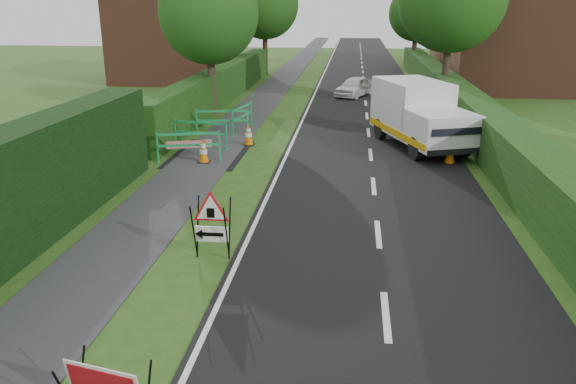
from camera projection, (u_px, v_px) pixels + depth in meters
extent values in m
plane|color=#244C15|center=(224.00, 341.00, 8.60)|extent=(120.00, 120.00, 0.00)
cube|color=black|center=(363.00, 74.00, 41.28)|extent=(6.00, 90.00, 0.02)
cube|color=#2D2D30|center=(289.00, 73.00, 41.88)|extent=(2.00, 90.00, 0.02)
cube|color=#14380F|center=(224.00, 101.00, 29.86)|extent=(1.00, 24.00, 1.80)
cube|color=#14380F|center=(466.00, 130.00, 22.96)|extent=(1.20, 50.00, 1.50)
cube|color=brown|center=(175.00, 38.00, 37.05)|extent=(7.00, 7.00, 5.50)
cube|color=brown|center=(512.00, 42.00, 32.89)|extent=(7.00, 7.00, 5.50)
cube|color=brown|center=(480.00, 31.00, 45.96)|extent=(7.00, 7.00, 5.50)
cylinder|color=#2D2116|center=(212.00, 87.00, 25.63)|extent=(0.36, 0.36, 2.62)
sphere|color=#214512|center=(209.00, 14.00, 24.61)|extent=(4.40, 4.40, 4.40)
cylinder|color=#2D2116|center=(445.00, 75.00, 28.14)|extent=(0.36, 0.36, 2.97)
cylinder|color=#2D2116|center=(265.00, 55.00, 40.66)|extent=(0.36, 0.36, 2.80)
sphere|color=#214512|center=(265.00, 5.00, 39.57)|extent=(4.80, 4.80, 4.80)
cylinder|color=#2D2116|center=(414.00, 54.00, 43.29)|extent=(0.36, 0.36, 2.45)
sphere|color=#214512|center=(417.00, 13.00, 42.33)|extent=(4.20, 4.20, 4.20)
cylinder|color=black|center=(81.00, 379.00, 7.06)|extent=(0.09, 0.29, 0.83)
cylinder|color=black|center=(194.00, 232.00, 11.09)|extent=(0.03, 0.38, 1.22)
cylinder|color=black|center=(198.00, 226.00, 11.37)|extent=(0.03, 0.38, 1.22)
cylinder|color=black|center=(226.00, 234.00, 11.02)|extent=(0.03, 0.38, 1.22)
cylinder|color=black|center=(230.00, 228.00, 11.31)|extent=(0.03, 0.38, 1.22)
cube|color=white|center=(212.00, 234.00, 11.20)|extent=(0.68, 0.02, 0.33)
cube|color=black|center=(212.00, 234.00, 11.19)|extent=(0.48, 0.01, 0.08)
cone|color=black|center=(199.00, 234.00, 11.21)|extent=(0.15, 0.20, 0.20)
cube|color=black|center=(211.00, 213.00, 11.03)|extent=(0.15, 0.01, 0.20)
cube|color=silver|center=(411.00, 106.00, 20.55)|extent=(2.87, 3.59, 1.87)
cube|color=silver|center=(441.00, 129.00, 18.48)|extent=(2.50, 2.55, 1.14)
cube|color=black|center=(456.00, 127.00, 17.50)|extent=(1.68, 0.78, 0.53)
cube|color=#E0A30B|center=(395.00, 133.00, 19.74)|extent=(1.62, 4.53, 0.23)
cube|color=#E0A30B|center=(446.00, 130.00, 20.16)|extent=(1.62, 4.53, 0.23)
cube|color=black|center=(454.00, 152.00, 17.76)|extent=(1.83, 0.74, 0.19)
cylinder|color=black|center=(416.00, 149.00, 18.44)|extent=(0.48, 0.81, 0.78)
cylinder|color=black|center=(464.00, 146.00, 18.81)|extent=(0.48, 0.81, 0.78)
cylinder|color=black|center=(380.00, 129.00, 21.33)|extent=(0.48, 0.81, 0.78)
cylinder|color=black|center=(423.00, 127.00, 21.69)|extent=(0.48, 0.81, 0.78)
cube|color=black|center=(450.00, 163.00, 18.14)|extent=(0.38, 0.38, 0.04)
cone|color=orange|center=(451.00, 151.00, 18.01)|extent=(0.32, 0.32, 0.75)
cylinder|color=white|center=(451.00, 152.00, 18.02)|extent=(0.25, 0.25, 0.14)
cylinder|color=white|center=(451.00, 147.00, 17.96)|extent=(0.17, 0.17, 0.10)
cube|color=black|center=(453.00, 144.00, 20.62)|extent=(0.38, 0.38, 0.04)
cone|color=orange|center=(454.00, 133.00, 20.50)|extent=(0.32, 0.32, 0.75)
cylinder|color=white|center=(454.00, 134.00, 20.51)|extent=(0.25, 0.25, 0.14)
cylinder|color=white|center=(455.00, 129.00, 20.45)|extent=(0.17, 0.17, 0.10)
cube|color=black|center=(418.00, 130.00, 22.94)|extent=(0.38, 0.38, 0.04)
cone|color=orange|center=(418.00, 120.00, 22.81)|extent=(0.32, 0.32, 0.75)
cylinder|color=white|center=(418.00, 121.00, 22.83)|extent=(0.25, 0.25, 0.14)
cylinder|color=white|center=(419.00, 116.00, 22.77)|extent=(0.17, 0.17, 0.10)
cube|color=black|center=(204.00, 162.00, 18.23)|extent=(0.38, 0.38, 0.04)
cone|color=orange|center=(203.00, 150.00, 18.10)|extent=(0.32, 0.32, 0.75)
cylinder|color=white|center=(203.00, 152.00, 18.12)|extent=(0.25, 0.25, 0.14)
cylinder|color=white|center=(203.00, 146.00, 18.06)|extent=(0.17, 0.17, 0.10)
cube|color=black|center=(249.00, 145.00, 20.49)|extent=(0.38, 0.38, 0.04)
cone|color=orange|center=(249.00, 134.00, 20.37)|extent=(0.32, 0.32, 0.75)
cylinder|color=white|center=(249.00, 135.00, 20.38)|extent=(0.25, 0.25, 0.14)
cylinder|color=white|center=(248.00, 130.00, 20.32)|extent=(0.17, 0.17, 0.10)
cube|color=#1A914A|center=(158.00, 148.00, 18.10)|extent=(0.06, 0.06, 1.00)
cube|color=#1A914A|center=(220.00, 146.00, 18.37)|extent=(0.06, 0.06, 1.00)
cube|color=#1A914A|center=(188.00, 134.00, 18.10)|extent=(1.95, 0.56, 0.08)
cube|color=#1A914A|center=(189.00, 145.00, 18.22)|extent=(1.95, 0.56, 0.08)
cube|color=#1A914A|center=(159.00, 162.00, 18.25)|extent=(0.15, 0.35, 0.04)
cube|color=#1A914A|center=(220.00, 160.00, 18.52)|extent=(0.15, 0.35, 0.04)
cube|color=#1A914A|center=(175.00, 133.00, 20.21)|extent=(0.06, 0.06, 1.00)
cube|color=#1A914A|center=(226.00, 136.00, 19.64)|extent=(0.06, 0.06, 1.00)
cube|color=#1A914A|center=(200.00, 123.00, 19.79)|extent=(1.97, 0.43, 0.08)
cube|color=#1A914A|center=(200.00, 133.00, 19.91)|extent=(1.97, 0.43, 0.08)
cube|color=#1A914A|center=(176.00, 146.00, 20.36)|extent=(0.12, 0.36, 0.04)
cube|color=#1A914A|center=(227.00, 150.00, 19.79)|extent=(0.12, 0.36, 0.04)
cube|color=#1A914A|center=(197.00, 122.00, 22.00)|extent=(0.06, 0.06, 1.00)
cube|color=#1A914A|center=(248.00, 122.00, 22.10)|extent=(0.06, 0.06, 1.00)
cube|color=#1A914A|center=(222.00, 111.00, 21.92)|extent=(1.98, 0.38, 0.08)
cube|color=#1A914A|center=(222.00, 121.00, 22.03)|extent=(1.98, 0.38, 0.08)
cube|color=#1A914A|center=(198.00, 134.00, 22.16)|extent=(0.12, 0.36, 0.04)
cube|color=#1A914A|center=(248.00, 133.00, 22.25)|extent=(0.12, 0.36, 0.04)
cube|color=#1A914A|center=(233.00, 122.00, 21.96)|extent=(0.06, 0.06, 1.00)
cube|color=#1A914A|center=(251.00, 113.00, 23.77)|extent=(0.06, 0.06, 1.00)
cube|color=#1A914A|center=(242.00, 107.00, 22.73)|extent=(0.43, 1.97, 0.08)
cube|color=#1A914A|center=(242.00, 116.00, 22.85)|extent=(0.43, 1.97, 0.08)
cube|color=#1A914A|center=(233.00, 134.00, 22.11)|extent=(0.36, 0.13, 0.04)
cube|color=#1A914A|center=(251.00, 124.00, 23.92)|extent=(0.36, 0.13, 0.04)
cube|color=red|center=(190.00, 157.00, 18.89)|extent=(1.43, 0.52, 0.25)
imported|color=white|center=(355.00, 87.00, 31.11)|extent=(2.46, 3.42, 1.08)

